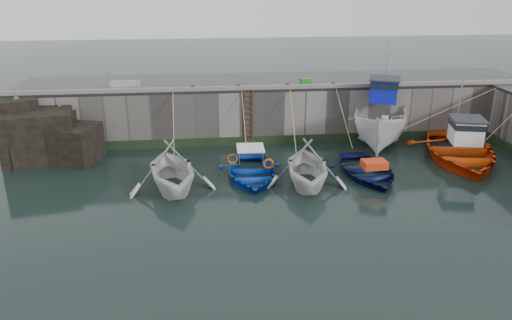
{
  "coord_description": "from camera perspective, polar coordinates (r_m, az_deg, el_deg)",
  "views": [
    {
      "loc": [
        -4.46,
        -16.68,
        9.13
      ],
      "look_at": [
        -2.19,
        4.34,
        1.2
      ],
      "focal_mm": 35.0,
      "sensor_mm": 36.0,
      "label": 1
    }
  ],
  "objects": [
    {
      "name": "boat_near_navy",
      "position": [
        24.64,
        12.53,
        -1.71
      ],
      "size": [
        3.62,
        4.93,
        0.99
      ],
      "primitive_type": "imported",
      "rotation": [
        0.0,
        0.0,
        0.04
      ],
      "color": "#090E3D",
      "rests_on": "ground"
    },
    {
      "name": "boat_near_navy_rope",
      "position": [
        28.03,
        10.14,
        1.22
      ],
      "size": [
        0.04,
        3.7,
        3.1
      ],
      "primitive_type": null,
      "color": "tan",
      "rests_on": "ground"
    },
    {
      "name": "bollard_d",
      "position": [
        28.49,
        8.82,
        8.51
      ],
      "size": [
        0.18,
        0.18,
        0.28
      ],
      "primitive_type": "cylinder",
      "color": "#3F1E0F",
      "rests_on": "road_back"
    },
    {
      "name": "ground",
      "position": [
        19.53,
        7.84,
        -7.52
      ],
      "size": [
        120.0,
        120.0,
        0.0
      ],
      "primitive_type": "plane",
      "color": "black",
      "rests_on": "ground"
    },
    {
      "name": "railing",
      "position": [
        28.83,
        -14.76,
        8.35
      ],
      "size": [
        1.6,
        1.05,
        1.0
      ],
      "color": "#A5A8AD",
      "rests_on": "road_back"
    },
    {
      "name": "bollard_a",
      "position": [
        27.56,
        -7.23,
        8.19
      ],
      "size": [
        0.18,
        0.18,
        0.28
      ],
      "primitive_type": "cylinder",
      "color": "#3F1E0F",
      "rests_on": "road_back"
    },
    {
      "name": "boat_near_white_rope",
      "position": [
        26.72,
        -9.12,
        0.31
      ],
      "size": [
        0.04,
        4.15,
        3.1
      ],
      "primitive_type": null,
      "color": "tan",
      "rests_on": "ground"
    },
    {
      "name": "bollard_c",
      "position": [
        27.94,
        3.6,
        8.48
      ],
      "size": [
        0.18,
        0.18,
        0.28
      ],
      "primitive_type": "cylinder",
      "color": "#3F1E0F",
      "rests_on": "road_back"
    },
    {
      "name": "kerb_back",
      "position": [
        27.82,
        3.22,
        8.35
      ],
      "size": [
        30.0,
        0.3,
        0.2
      ],
      "primitive_type": "cube",
      "color": "slate",
      "rests_on": "road_back"
    },
    {
      "name": "road_back",
      "position": [
        30.13,
        2.49,
        8.96
      ],
      "size": [
        30.0,
        5.0,
        0.16
      ],
      "primitive_type": "cube",
      "color": "black",
      "rests_on": "quay_back"
    },
    {
      "name": "fish_crate",
      "position": [
        29.24,
        5.7,
        8.98
      ],
      "size": [
        0.61,
        0.49,
        0.3
      ],
      "primitive_type": "cube",
      "rotation": [
        0.0,
        0.0,
        0.11
      ],
      "color": "#198D1A",
      "rests_on": "road_back"
    },
    {
      "name": "algae_back",
      "position": [
        28.43,
        3.16,
        2.33
      ],
      "size": [
        30.0,
        0.08,
        0.5
      ],
      "primitive_type": "cube",
      "color": "black",
      "rests_on": "ground"
    },
    {
      "name": "boat_near_blacktrim_rope",
      "position": [
        26.99,
        3.96,
        0.74
      ],
      "size": [
        0.04,
        4.27,
        3.1
      ],
      "primitive_type": null,
      "color": "tan",
      "rests_on": "ground"
    },
    {
      "name": "boat_near_white",
      "position": [
        22.9,
        -9.55,
        -3.24
      ],
      "size": [
        5.01,
        5.53,
        2.53
      ],
      "primitive_type": "imported",
      "rotation": [
        0.0,
        0.0,
        0.2
      ],
      "color": "silver",
      "rests_on": "ground"
    },
    {
      "name": "boat_near_blue_rope",
      "position": [
        27.25,
        -1.3,
        0.98
      ],
      "size": [
        0.04,
        3.4,
        3.1
      ],
      "primitive_type": null,
      "color": "tan",
      "rests_on": "ground"
    },
    {
      "name": "ladder",
      "position": [
        27.75,
        -0.86,
        4.8
      ],
      "size": [
        0.51,
        0.08,
        3.2
      ],
      "color": "#3F1E0F",
      "rests_on": "ground"
    },
    {
      "name": "boat_near_blue",
      "position": [
        23.91,
        -0.55,
        -1.89
      ],
      "size": [
        3.59,
        4.92,
        1.0
      ],
      "primitive_type": "imported",
      "rotation": [
        0.0,
        0.0,
        -0.03
      ],
      "color": "#0C3CBE",
      "rests_on": "ground"
    },
    {
      "name": "quay_back",
      "position": [
        30.49,
        2.45,
        6.05
      ],
      "size": [
        30.0,
        5.0,
        3.0
      ],
      "primitive_type": "cube",
      "color": "slate",
      "rests_on": "ground"
    },
    {
      "name": "boat_far_white",
      "position": [
        29.07,
        14.11,
        4.17
      ],
      "size": [
        5.49,
        8.18,
        5.96
      ],
      "rotation": [
        0.0,
        0.0,
        -0.38
      ],
      "color": "silver",
      "rests_on": "ground"
    },
    {
      "name": "boat_far_orange",
      "position": [
        28.08,
        22.25,
        1.01
      ],
      "size": [
        6.47,
        7.96,
        4.45
      ],
      "rotation": [
        0.0,
        0.0,
        -0.23
      ],
      "color": "#F5460C",
      "rests_on": "ground"
    },
    {
      "name": "boat_near_blacktrim",
      "position": [
        23.16,
        5.74,
        -2.76
      ],
      "size": [
        4.44,
        5.0,
        2.43
      ],
      "primitive_type": "imported",
      "rotation": [
        0.0,
        0.0,
        -0.11
      ],
      "color": "silver",
      "rests_on": "ground"
    },
    {
      "name": "rock_outcrop",
      "position": [
        28.26,
        -23.34,
        2.67
      ],
      "size": [
        5.85,
        4.24,
        3.41
      ],
      "color": "black",
      "rests_on": "ground"
    },
    {
      "name": "bollard_e",
      "position": [
        29.47,
        14.91,
        8.47
      ],
      "size": [
        0.18,
        0.18,
        0.28
      ],
      "primitive_type": "cylinder",
      "color": "#3F1E0F",
      "rests_on": "road_back"
    },
    {
      "name": "bollard_b",
      "position": [
        27.62,
        -1.99,
        8.36
      ],
      "size": [
        0.18,
        0.18,
        0.28
      ],
      "primitive_type": "cylinder",
      "color": "#3F1E0F",
      "rests_on": "road_back"
    }
  ]
}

